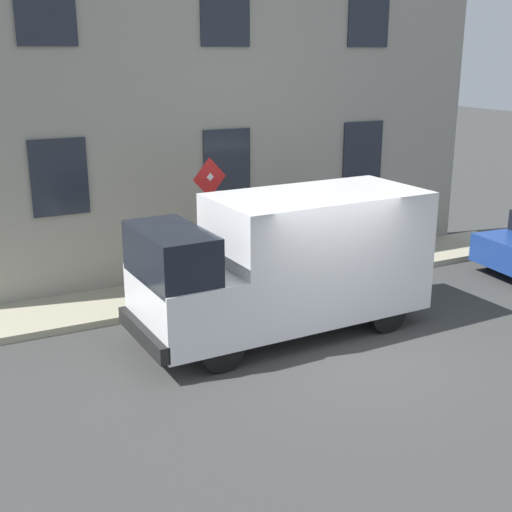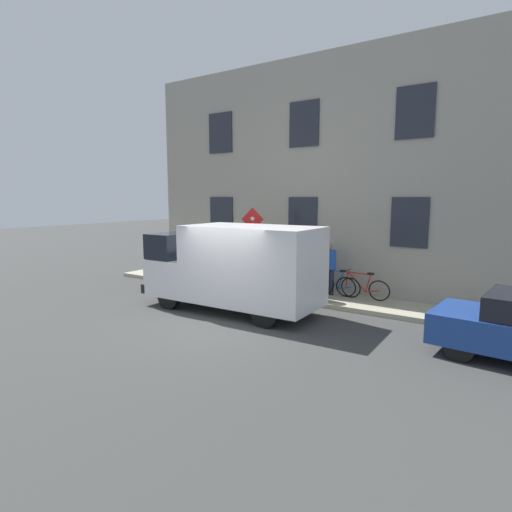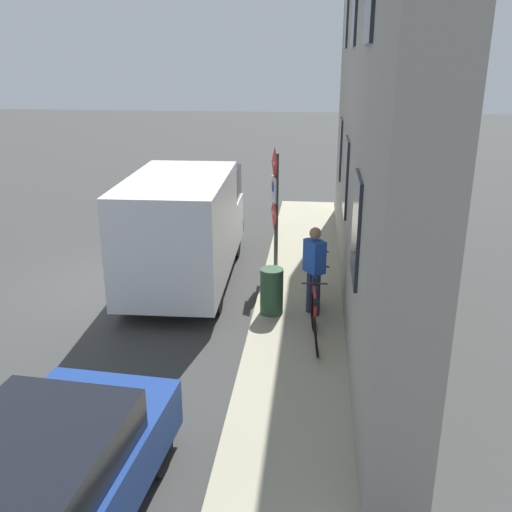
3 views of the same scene
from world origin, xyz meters
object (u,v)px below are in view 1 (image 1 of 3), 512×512
sign_post_stacked (210,215)px  delivery_van (288,261)px  bicycle_blue (297,251)px  bicycle_green (263,256)px  bicycle_red (330,246)px  litter_bin (311,258)px  pedestrian (290,229)px

sign_post_stacked → delivery_van: 2.07m
bicycle_blue → bicycle_green: size_ratio=1.00×
bicycle_red → bicycle_blue: bearing=-2.9°
bicycle_green → sign_post_stacked: bearing=32.8°
delivery_van → bicycle_blue: bearing=-125.1°
litter_bin → sign_post_stacked: bearing=93.5°
delivery_van → pedestrian: 3.31m
bicycle_red → bicycle_green: size_ratio=1.00×
litter_bin → pedestrian: bearing=5.0°
delivery_van → bicycle_green: 3.16m
sign_post_stacked → delivery_van: sign_post_stacked is taller
delivery_van → bicycle_red: (2.88, -2.79, -0.82)m
bicycle_green → pedestrian: size_ratio=1.00×
sign_post_stacked → pedestrian: 2.64m
bicycle_green → bicycle_red: bearing=-177.3°
bicycle_green → litter_bin: size_ratio=1.90×
sign_post_stacked → bicycle_green: bearing=-59.8°
delivery_van → bicycle_blue: 3.55m
delivery_van → bicycle_green: delivery_van is taller
litter_bin → bicycle_blue: bearing=-10.5°
bicycle_red → bicycle_green: bearing=-2.8°
pedestrian → delivery_van: bearing=114.3°
sign_post_stacked → litter_bin: 2.72m
delivery_van → bicycle_red: size_ratio=3.14×
sign_post_stacked → bicycle_red: 3.83m
bicycle_red → pedestrian: bearing=-0.7°
bicycle_red → pedestrian: size_ratio=1.00×
pedestrian → litter_bin: 0.93m
sign_post_stacked → bicycle_red: sign_post_stacked is taller
sign_post_stacked → bicycle_red: bearing=-74.2°
bicycle_blue → litter_bin: 0.85m
bicycle_blue → bicycle_green: (0.00, 0.89, 0.00)m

